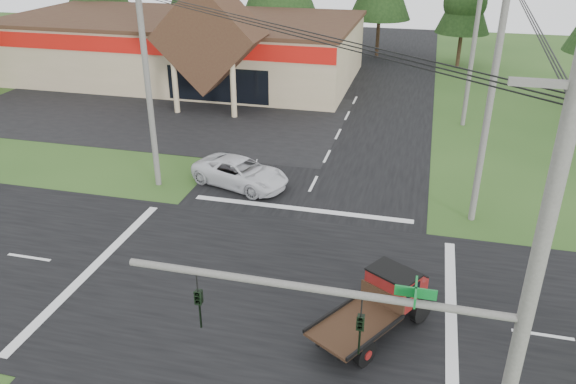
% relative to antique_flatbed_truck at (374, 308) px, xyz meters
% --- Properties ---
extents(ground, '(120.00, 120.00, 0.00)m').
position_rel_antique_flatbed_truck_xyz_m(ground, '(-4.38, 1.22, -1.02)').
color(ground, '#264518').
rests_on(ground, ground).
extents(road_ns, '(12.00, 120.00, 0.02)m').
position_rel_antique_flatbed_truck_xyz_m(road_ns, '(-4.38, 1.22, -1.01)').
color(road_ns, black).
rests_on(road_ns, ground).
extents(road_ew, '(120.00, 12.00, 0.02)m').
position_rel_antique_flatbed_truck_xyz_m(road_ew, '(-4.38, 1.22, -1.01)').
color(road_ew, black).
rests_on(road_ew, ground).
extents(parking_apron, '(28.00, 14.00, 0.02)m').
position_rel_antique_flatbed_truck_xyz_m(parking_apron, '(-18.38, 20.22, -1.00)').
color(parking_apron, black).
rests_on(parking_apron, ground).
extents(cvs_building, '(30.40, 18.20, 9.19)m').
position_rel_antique_flatbed_truck_xyz_m(cvs_building, '(-20.09, 30.78, 1.76)').
color(cvs_building, tan).
rests_on(cvs_building, ground).
extents(traffic_signal_mast, '(8.12, 0.24, 7.00)m').
position_rel_antique_flatbed_truck_xyz_m(traffic_signal_mast, '(1.44, -6.28, 3.41)').
color(traffic_signal_mast, '#595651').
rests_on(traffic_signal_mast, ground).
extents(utility_pole_nr, '(2.00, 0.30, 11.00)m').
position_rel_antique_flatbed_truck_xyz_m(utility_pole_nr, '(3.12, -6.28, 4.62)').
color(utility_pole_nr, '#595651').
rests_on(utility_pole_nr, ground).
extents(utility_pole_nw, '(2.00, 0.30, 10.50)m').
position_rel_antique_flatbed_truck_xyz_m(utility_pole_nw, '(-12.38, 9.22, 4.37)').
color(utility_pole_nw, '#595651').
rests_on(utility_pole_nw, ground).
extents(utility_pole_ne, '(2.00, 0.30, 11.50)m').
position_rel_antique_flatbed_truck_xyz_m(utility_pole_ne, '(3.62, 9.22, 4.87)').
color(utility_pole_ne, '#595651').
rests_on(utility_pole_ne, ground).
extents(utility_pole_n, '(2.00, 0.30, 11.20)m').
position_rel_antique_flatbed_truck_xyz_m(utility_pole_n, '(3.62, 23.22, 4.72)').
color(utility_pole_n, '#595651').
rests_on(utility_pole_n, ground).
extents(tree_row_e, '(5.04, 5.04, 9.09)m').
position_rel_antique_flatbed_truck_xyz_m(tree_row_e, '(3.62, 41.22, 5.01)').
color(tree_row_e, '#332316').
rests_on(tree_row_e, ground).
extents(antique_flatbed_truck, '(4.13, 5.13, 2.04)m').
position_rel_antique_flatbed_truck_xyz_m(antique_flatbed_truck, '(0.00, 0.00, 0.00)').
color(antique_flatbed_truck, '#510F0B').
rests_on(antique_flatbed_truck, ground).
extents(white_pickup, '(5.72, 3.91, 1.45)m').
position_rel_antique_flatbed_truck_xyz_m(white_pickup, '(-8.08, 10.17, -0.29)').
color(white_pickup, silver).
rests_on(white_pickup, ground).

